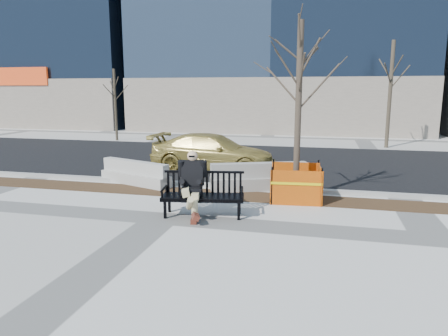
{
  "coord_description": "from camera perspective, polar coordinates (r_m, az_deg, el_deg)",
  "views": [
    {
      "loc": [
        3.82,
        -9.19,
        3.13
      ],
      "look_at": [
        1.33,
        1.05,
        1.14
      ],
      "focal_mm": 33.17,
      "sensor_mm": 36.0,
      "label": 1
    }
  ],
  "objects": [
    {
      "name": "mulch_strip",
      "position": [
        12.78,
        -4.18,
        -3.48
      ],
      "size": [
        40.0,
        1.2,
        0.02
      ],
      "primitive_type": "cube",
      "color": "#47301C",
      "rests_on": "ground"
    },
    {
      "name": "tree_fence",
      "position": [
        12.22,
        9.8,
        -4.29
      ],
      "size": [
        2.32,
        2.32,
        5.35
      ],
      "primitive_type": null,
      "rotation": [
        0.0,
        0.0,
        0.09
      ],
      "color": "#E1520B",
      "rests_on": "ground"
    },
    {
      "name": "jersey_barrier_right",
      "position": [
        13.24,
        4.81,
        -3.0
      ],
      "size": [
        3.09,
        1.69,
        0.88
      ],
      "primitive_type": null,
      "rotation": [
        0.0,
        0.0,
        0.37
      ],
      "color": "gray",
      "rests_on": "ground"
    },
    {
      "name": "seated_man",
      "position": [
        10.62,
        -4.35,
        -6.46
      ],
      "size": [
        0.9,
        1.29,
        1.66
      ],
      "primitive_type": null,
      "rotation": [
        0.0,
        0.0,
        0.17
      ],
      "color": "black",
      "rests_on": "ground"
    },
    {
      "name": "curb",
      "position": [
        13.65,
        -2.97,
        -2.31
      ],
      "size": [
        60.0,
        0.25,
        0.12
      ],
      "primitive_type": "cube",
      "color": "#9E9B93",
      "rests_on": "ground"
    },
    {
      "name": "far_tree_right",
      "position": [
        24.56,
        21.43,
        2.64
      ],
      "size": [
        2.59,
        2.59,
        6.19
      ],
      "primitive_type": null,
      "rotation": [
        0.0,
        0.0,
        -0.14
      ],
      "color": "#4C4131",
      "rests_on": "ground"
    },
    {
      "name": "ground",
      "position": [
        10.43,
        -8.57,
        -6.88
      ],
      "size": [
        120.0,
        120.0,
        0.0
      ],
      "primitive_type": "plane",
      "color": "beige",
      "rests_on": "ground"
    },
    {
      "name": "sedan",
      "position": [
        16.42,
        -1.54,
        -0.29
      ],
      "size": [
        5.03,
        2.25,
        1.43
      ],
      "primitive_type": "imported",
      "rotation": [
        0.0,
        0.0,
        1.52
      ],
      "color": "#A69041",
      "rests_on": "ground"
    },
    {
      "name": "bench",
      "position": [
        10.54,
        -2.9,
        -6.59
      ],
      "size": [
        2.19,
        1.1,
        1.12
      ],
      "primitive_type": null,
      "rotation": [
        0.0,
        0.0,
        0.17
      ],
      "color": "black",
      "rests_on": "ground"
    },
    {
      "name": "asphalt_street",
      "position": [
        18.65,
        1.63,
        1.05
      ],
      "size": [
        60.0,
        10.4,
        0.01
      ],
      "primitive_type": "cube",
      "color": "black",
      "rests_on": "ground"
    },
    {
      "name": "far_tree_left",
      "position": [
        27.06,
        -14.52,
        3.72
      ],
      "size": [
        1.97,
        1.97,
        4.77
      ],
      "primitive_type": null,
      "rotation": [
        0.0,
        0.0,
        -0.12
      ],
      "color": "#453B2C",
      "rests_on": "ground"
    },
    {
      "name": "jersey_barrier_left",
      "position": [
        14.3,
        -12.08,
        -2.18
      ],
      "size": [
        2.81,
        1.52,
        0.8
      ],
      "primitive_type": null,
      "rotation": [
        0.0,
        0.0,
        -0.36
      ],
      "color": "#ACA9A1",
      "rests_on": "ground"
    }
  ]
}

